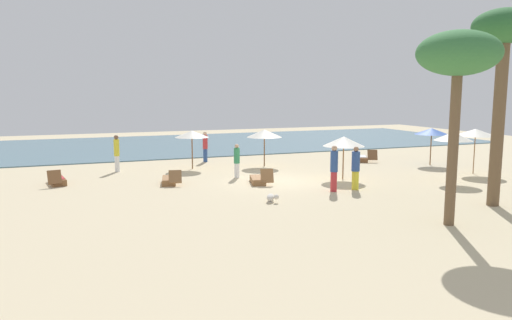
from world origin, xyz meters
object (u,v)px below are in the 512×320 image
at_px(umbrella_0, 453,136).
at_px(umbrella_4, 264,133).
at_px(lounger_0, 259,180).
at_px(person_3, 117,153).
at_px(palm_1, 504,41).
at_px(lounger_1, 57,180).
at_px(palm_3, 458,58).
at_px(dog, 271,198).
at_px(person_0, 356,168).
at_px(person_1, 334,168).
at_px(umbrella_1, 192,134).
at_px(umbrella_5, 344,141).
at_px(lounger_2, 170,180).
at_px(umbrella_3, 432,131).
at_px(person_4, 237,161).
at_px(umbrella_2, 476,132).
at_px(lounger_3, 363,158).
at_px(person_2, 205,146).

height_order(umbrella_0, umbrella_4, umbrella_0).
relative_size(lounger_0, person_3, 0.90).
bearing_deg(palm_1, lounger_0, 132.26).
relative_size(lounger_1, person_3, 0.89).
bearing_deg(palm_3, dog, 128.79).
bearing_deg(person_0, person_1, -178.80).
xyz_separation_m(umbrella_0, palm_1, (-2.07, -4.36, 3.82)).
height_order(lounger_0, lounger_1, lounger_0).
distance_m(umbrella_1, umbrella_5, 8.27).
bearing_deg(palm_3, person_3, 121.41).
bearing_deg(palm_1, umbrella_4, 110.01).
bearing_deg(person_1, lounger_2, 145.49).
xyz_separation_m(lounger_1, palm_1, (15.08, -10.26, 5.76)).
height_order(umbrella_3, dog, umbrella_3).
relative_size(umbrella_5, lounger_0, 1.19).
bearing_deg(umbrella_1, umbrella_5, -44.15).
bearing_deg(person_4, umbrella_2, -15.57).
bearing_deg(lounger_3, palm_1, -99.63).
xyz_separation_m(umbrella_1, dog, (0.86, -8.95, -1.72)).
xyz_separation_m(umbrella_0, person_4, (-9.00, 4.57, -1.27)).
distance_m(umbrella_0, umbrella_2, 2.98).
xyz_separation_m(umbrella_1, lounger_2, (-2.02, -3.90, -1.72)).
distance_m(umbrella_0, lounger_1, 18.23).
xyz_separation_m(umbrella_0, umbrella_2, (2.67, 1.32, -0.00)).
bearing_deg(umbrella_1, lounger_0, -71.30).
distance_m(umbrella_2, lounger_3, 6.73).
bearing_deg(lounger_3, umbrella_1, 174.72).
height_order(umbrella_0, palm_3, palm_3).
bearing_deg(lounger_2, person_0, -30.19).
xyz_separation_m(lounger_3, person_0, (-5.09, -7.12, 0.76)).
distance_m(umbrella_4, palm_1, 13.23).
bearing_deg(lounger_3, umbrella_3, -43.42).
distance_m(person_2, person_3, 5.54).
relative_size(lounger_3, person_1, 0.89).
bearing_deg(umbrella_5, lounger_1, 164.27).
bearing_deg(person_3, umbrella_1, -6.34).
relative_size(person_0, person_1, 0.96).
distance_m(lounger_3, dog, 12.32).
height_order(umbrella_3, umbrella_5, umbrella_3).
distance_m(umbrella_4, person_4, 4.03).
distance_m(umbrella_0, person_4, 10.17).
height_order(lounger_0, person_4, person_4).
bearing_deg(umbrella_4, umbrella_1, 171.33).
distance_m(umbrella_5, person_0, 2.60).
xyz_separation_m(umbrella_1, person_1, (4.07, -8.09, -0.88)).
distance_m(lounger_1, palm_3, 17.29).
xyz_separation_m(lounger_2, lounger_3, (12.25, 2.95, 0.01)).
relative_size(umbrella_0, lounger_1, 1.36).
relative_size(umbrella_3, lounger_2, 1.19).
bearing_deg(palm_3, lounger_0, 109.56).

